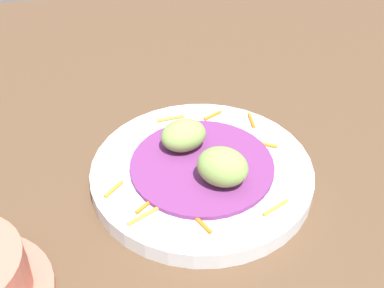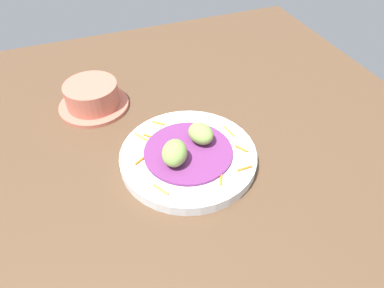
% 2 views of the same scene
% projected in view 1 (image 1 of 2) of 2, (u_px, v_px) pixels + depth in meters
% --- Properties ---
extents(table_surface, '(1.10, 1.10, 0.02)m').
position_uv_depth(table_surface, '(195.00, 204.00, 0.57)').
color(table_surface, brown).
rests_on(table_surface, ground).
extents(main_plate, '(0.25, 0.25, 0.02)m').
position_uv_depth(main_plate, '(202.00, 174.00, 0.58)').
color(main_plate, silver).
rests_on(main_plate, table_surface).
extents(cabbage_bed, '(0.16, 0.16, 0.01)m').
position_uv_depth(cabbage_bed, '(202.00, 165.00, 0.57)').
color(cabbage_bed, '#702D6B').
rests_on(cabbage_bed, main_plate).
extents(carrot_garnish, '(0.20, 0.20, 0.00)m').
position_uv_depth(carrot_garnish, '(198.00, 167.00, 0.57)').
color(carrot_garnish, orange).
rests_on(carrot_garnish, main_plate).
extents(guac_scoop_left, '(0.06, 0.07, 0.04)m').
position_uv_depth(guac_scoop_left, '(222.00, 167.00, 0.53)').
color(guac_scoop_left, '#84A851').
rests_on(guac_scoop_left, cabbage_bed).
extents(guac_scoop_center, '(0.05, 0.06, 0.03)m').
position_uv_depth(guac_scoop_center, '(184.00, 135.00, 0.58)').
color(guac_scoop_center, '#84A851').
rests_on(guac_scoop_center, cabbage_bed).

